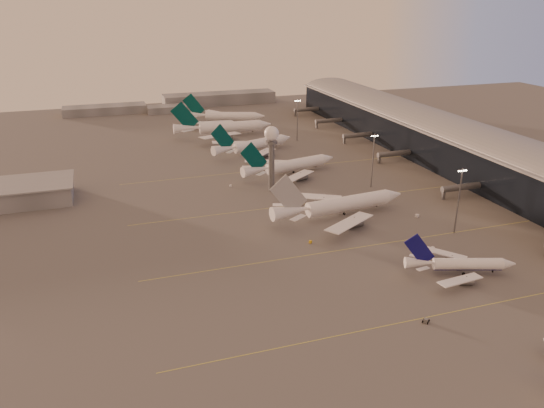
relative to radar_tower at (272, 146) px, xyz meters
name	(u,v)px	position (x,y,z in m)	size (l,w,h in m)	color
ground	(404,348)	(-5.00, -120.00, -20.95)	(700.00, 700.00, 0.00)	#4F4D4D
taxiway_markings	(394,241)	(25.00, -64.00, -20.94)	(180.00, 185.25, 0.02)	gold
terminal	(479,154)	(102.88, -9.91, -10.43)	(57.00, 362.00, 23.04)	black
radar_tower	(272,146)	(0.00, 0.00, 0.00)	(6.40, 6.40, 31.10)	#595B61
mast_b	(459,198)	(50.00, -65.00, -7.21)	(3.60, 0.56, 25.00)	#595B61
mast_c	(373,158)	(45.00, -10.00, -7.21)	(3.60, 0.56, 25.00)	#595B61
mast_d	(297,118)	(43.00, 80.00, -7.21)	(3.60, 0.56, 25.00)	#595B61
distant_horizon	(187,102)	(-2.38, 205.14, -17.06)	(165.00, 37.50, 9.00)	slate
narrowbody_mid	(460,266)	(31.86, -92.08, -18.12)	(34.57, 27.13, 13.99)	white
widebody_white	(340,208)	(16.24, -37.20, -17.31)	(59.67, 47.59, 21.01)	white
greentail_a	(290,168)	(16.00, 19.41, -17.53)	(52.58, 42.01, 19.36)	white
greentail_b	(254,147)	(10.25, 62.11, -17.47)	(51.88, 41.16, 19.68)	white
greentail_c	(224,130)	(3.41, 105.41, -16.90)	(63.11, 50.92, 22.91)	white
greentail_d	(225,118)	(12.75, 140.08, -17.34)	(53.96, 42.82, 20.46)	white
gsv_tug_mid	(426,321)	(6.51, -112.05, -20.39)	(4.17, 4.33, 1.08)	slate
gsv_truck_b	(434,247)	(34.33, -74.77, -19.80)	(5.90, 3.35, 2.25)	white
gsv_truck_c	(311,240)	(-3.98, -56.24, -19.95)	(4.51, 4.79, 1.96)	gold
gsv_catering_b	(418,212)	(45.31, -47.81, -18.62)	(6.18, 4.17, 4.66)	white
gsv_tug_far	(323,201)	(16.14, -21.47, -20.38)	(4.17, 4.48, 1.10)	white
gsv_truck_d	(230,184)	(-16.29, 11.21, -19.99)	(1.95, 4.73, 1.88)	white
gsv_tug_hangar	(313,166)	(31.87, 27.76, -20.43)	(3.91, 2.87, 1.00)	gold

